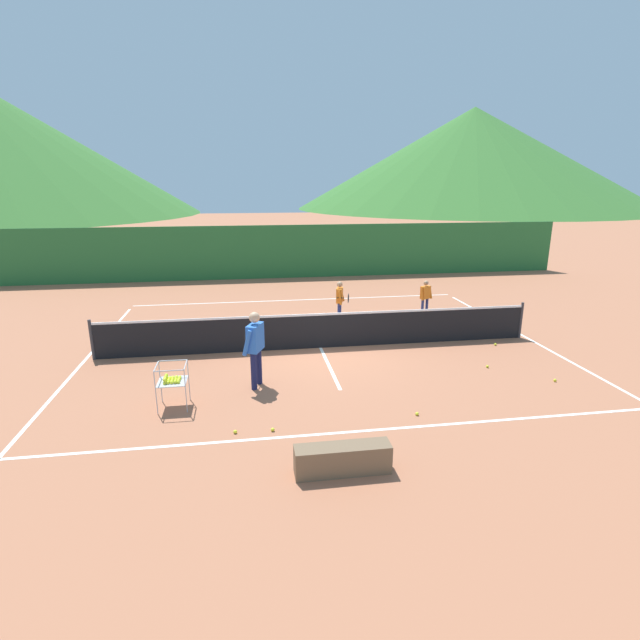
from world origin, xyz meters
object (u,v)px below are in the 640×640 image
(student_0, at_px, (340,298))
(tennis_ball_4, at_px, (417,414))
(instructor, at_px, (255,342))
(tennis_ball_0, at_px, (487,366))
(tennis_ball_3, at_px, (235,432))
(student_1, at_px, (425,295))
(ball_cart, at_px, (172,380))
(tennis_ball_5, at_px, (555,380))
(courtside_bench, at_px, (343,459))
(tennis_net, at_px, (320,330))
(tennis_ball_1, at_px, (273,430))
(tennis_ball_2, at_px, (495,344))

(student_0, bearing_deg, tennis_ball_4, -87.92)
(instructor, distance_m, tennis_ball_0, 5.68)
(tennis_ball_3, relative_size, tennis_ball_4, 1.00)
(student_0, relative_size, student_1, 1.10)
(ball_cart, relative_size, tennis_ball_5, 13.22)
(student_1, height_order, tennis_ball_4, student_1)
(student_0, bearing_deg, ball_cart, -129.25)
(tennis_ball_0, bearing_deg, student_0, 122.12)
(ball_cart, relative_size, tennis_ball_3, 13.22)
(student_0, relative_size, tennis_ball_4, 19.65)
(courtside_bench, bearing_deg, tennis_ball_5, 26.60)
(student_1, bearing_deg, instructor, -139.02)
(tennis_ball_5, bearing_deg, instructor, 173.28)
(tennis_net, distance_m, tennis_ball_1, 4.69)
(tennis_net, distance_m, tennis_ball_2, 4.87)
(ball_cart, height_order, tennis_ball_2, ball_cart)
(tennis_ball_3, xyz_separation_m, tennis_ball_5, (7.14, 1.26, 0.00))
(student_1, bearing_deg, tennis_net, -145.94)
(ball_cart, xyz_separation_m, tennis_ball_5, (8.37, -0.01, -0.55))
(tennis_ball_1, distance_m, tennis_ball_3, 0.67)
(student_0, distance_m, tennis_ball_1, 7.29)
(tennis_net, distance_m, student_0, 2.60)
(student_0, bearing_deg, tennis_ball_2, -37.52)
(tennis_ball_1, bearing_deg, tennis_ball_4, 3.91)
(tennis_net, relative_size, instructor, 6.91)
(tennis_ball_1, bearing_deg, courtside_bench, -55.46)
(tennis_ball_3, distance_m, courtside_bench, 2.24)
(instructor, xyz_separation_m, ball_cart, (-1.68, -0.77, -0.44))
(student_1, height_order, tennis_ball_2, student_1)
(tennis_ball_1, height_order, tennis_ball_2, same)
(tennis_ball_4, bearing_deg, courtside_bench, -137.74)
(student_1, xyz_separation_m, ball_cart, (-7.44, -5.78, -0.14))
(tennis_ball_4, height_order, tennis_ball_5, same)
(student_0, bearing_deg, tennis_ball_1, -110.74)
(student_1, xyz_separation_m, tennis_ball_2, (0.85, -3.24, -0.70))
(instructor, xyz_separation_m, tennis_ball_5, (6.70, -0.79, -0.99))
(tennis_ball_0, height_order, tennis_ball_2, same)
(tennis_ball_4, bearing_deg, student_1, 68.39)
(ball_cart, height_order, tennis_ball_5, ball_cart)
(tennis_net, xyz_separation_m, courtside_bench, (-0.57, -5.85, -0.27))
(student_0, distance_m, student_1, 2.99)
(student_1, xyz_separation_m, tennis_ball_3, (-6.21, -7.06, -0.70))
(student_1, bearing_deg, tennis_ball_2, -75.31)
(instructor, relative_size, student_0, 1.27)
(tennis_ball_0, bearing_deg, ball_cart, -172.01)
(student_1, bearing_deg, tennis_ball_1, -128.01)
(student_1, height_order, tennis_ball_3, student_1)
(tennis_ball_0, height_order, tennis_ball_4, same)
(tennis_net, height_order, tennis_ball_1, tennis_net)
(student_1, height_order, courtside_bench, student_1)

